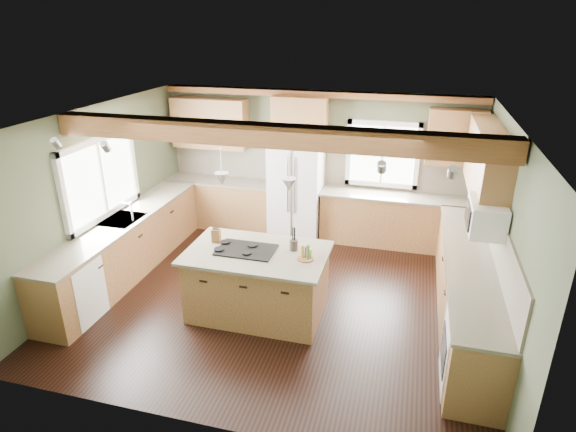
# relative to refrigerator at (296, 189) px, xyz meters

# --- Properties ---
(floor) EXTENTS (5.60, 5.60, 0.00)m
(floor) POSITION_rel_refrigerator_xyz_m (0.30, -2.12, -0.90)
(floor) COLOR black
(floor) RESTS_ON ground
(ceiling) EXTENTS (5.60, 5.60, 0.00)m
(ceiling) POSITION_rel_refrigerator_xyz_m (0.30, -2.12, 1.70)
(ceiling) COLOR silver
(ceiling) RESTS_ON wall_back
(wall_back) EXTENTS (5.60, 0.00, 5.60)m
(wall_back) POSITION_rel_refrigerator_xyz_m (0.30, 0.38, 0.40)
(wall_back) COLOR #4A553C
(wall_back) RESTS_ON ground
(wall_left) EXTENTS (0.00, 5.00, 5.00)m
(wall_left) POSITION_rel_refrigerator_xyz_m (-2.50, -2.12, 0.40)
(wall_left) COLOR #4A553C
(wall_left) RESTS_ON ground
(wall_right) EXTENTS (0.00, 5.00, 5.00)m
(wall_right) POSITION_rel_refrigerator_xyz_m (3.10, -2.12, 0.40)
(wall_right) COLOR #4A553C
(wall_right) RESTS_ON ground
(ceiling_beam) EXTENTS (5.55, 0.26, 0.26)m
(ceiling_beam) POSITION_rel_refrigerator_xyz_m (0.30, -2.59, 1.57)
(ceiling_beam) COLOR #593119
(ceiling_beam) RESTS_ON ceiling
(soffit_trim) EXTENTS (5.55, 0.20, 0.10)m
(soffit_trim) POSITION_rel_refrigerator_xyz_m (0.30, 0.28, 1.64)
(soffit_trim) COLOR #593119
(soffit_trim) RESTS_ON ceiling
(backsplash_back) EXTENTS (5.58, 0.03, 0.58)m
(backsplash_back) POSITION_rel_refrigerator_xyz_m (0.30, 0.36, 0.31)
(backsplash_back) COLOR brown
(backsplash_back) RESTS_ON wall_back
(backsplash_right) EXTENTS (0.03, 3.70, 0.58)m
(backsplash_right) POSITION_rel_refrigerator_xyz_m (3.08, -2.07, 0.31)
(backsplash_right) COLOR brown
(backsplash_right) RESTS_ON wall_right
(base_cab_back_left) EXTENTS (2.02, 0.60, 0.88)m
(base_cab_back_left) POSITION_rel_refrigerator_xyz_m (-1.49, 0.08, -0.46)
(base_cab_back_left) COLOR brown
(base_cab_back_left) RESTS_ON floor
(counter_back_left) EXTENTS (2.06, 0.64, 0.04)m
(counter_back_left) POSITION_rel_refrigerator_xyz_m (-1.49, 0.08, 0.00)
(counter_back_left) COLOR #453D32
(counter_back_left) RESTS_ON base_cab_back_left
(base_cab_back_right) EXTENTS (2.62, 0.60, 0.88)m
(base_cab_back_right) POSITION_rel_refrigerator_xyz_m (1.79, 0.08, -0.46)
(base_cab_back_right) COLOR brown
(base_cab_back_right) RESTS_ON floor
(counter_back_right) EXTENTS (2.66, 0.64, 0.04)m
(counter_back_right) POSITION_rel_refrigerator_xyz_m (1.79, 0.08, 0.00)
(counter_back_right) COLOR #453D32
(counter_back_right) RESTS_ON base_cab_back_right
(base_cab_left) EXTENTS (0.60, 3.70, 0.88)m
(base_cab_left) POSITION_rel_refrigerator_xyz_m (-2.20, -2.07, -0.46)
(base_cab_left) COLOR brown
(base_cab_left) RESTS_ON floor
(counter_left) EXTENTS (0.64, 3.74, 0.04)m
(counter_left) POSITION_rel_refrigerator_xyz_m (-2.20, -2.07, 0.00)
(counter_left) COLOR #453D32
(counter_left) RESTS_ON base_cab_left
(base_cab_right) EXTENTS (0.60, 3.70, 0.88)m
(base_cab_right) POSITION_rel_refrigerator_xyz_m (2.80, -2.07, -0.46)
(base_cab_right) COLOR brown
(base_cab_right) RESTS_ON floor
(counter_right) EXTENTS (0.64, 3.74, 0.04)m
(counter_right) POSITION_rel_refrigerator_xyz_m (2.80, -2.07, 0.00)
(counter_right) COLOR #453D32
(counter_right) RESTS_ON base_cab_right
(upper_cab_back_left) EXTENTS (1.40, 0.35, 0.90)m
(upper_cab_back_left) POSITION_rel_refrigerator_xyz_m (-1.69, 0.21, 1.05)
(upper_cab_back_left) COLOR brown
(upper_cab_back_left) RESTS_ON wall_back
(upper_cab_over_fridge) EXTENTS (0.96, 0.35, 0.70)m
(upper_cab_over_fridge) POSITION_rel_refrigerator_xyz_m (-0.00, 0.21, 1.25)
(upper_cab_over_fridge) COLOR brown
(upper_cab_over_fridge) RESTS_ON wall_back
(upper_cab_right) EXTENTS (0.35, 2.20, 0.90)m
(upper_cab_right) POSITION_rel_refrigerator_xyz_m (2.92, -1.22, 1.05)
(upper_cab_right) COLOR brown
(upper_cab_right) RESTS_ON wall_right
(upper_cab_back_corner) EXTENTS (0.90, 0.35, 0.90)m
(upper_cab_back_corner) POSITION_rel_refrigerator_xyz_m (2.60, 0.21, 1.05)
(upper_cab_back_corner) COLOR brown
(upper_cab_back_corner) RESTS_ON wall_back
(window_left) EXTENTS (0.04, 1.60, 1.05)m
(window_left) POSITION_rel_refrigerator_xyz_m (-2.48, -2.07, 0.65)
(window_left) COLOR white
(window_left) RESTS_ON wall_left
(window_back) EXTENTS (1.10, 0.04, 1.00)m
(window_back) POSITION_rel_refrigerator_xyz_m (1.45, 0.36, 0.65)
(window_back) COLOR white
(window_back) RESTS_ON wall_back
(sink) EXTENTS (0.50, 0.65, 0.03)m
(sink) POSITION_rel_refrigerator_xyz_m (-2.20, -2.07, 0.01)
(sink) COLOR #262628
(sink) RESTS_ON counter_left
(faucet) EXTENTS (0.02, 0.02, 0.28)m
(faucet) POSITION_rel_refrigerator_xyz_m (-2.02, -2.07, 0.15)
(faucet) COLOR #B2B2B7
(faucet) RESTS_ON sink
(dishwasher) EXTENTS (0.60, 0.60, 0.84)m
(dishwasher) POSITION_rel_refrigerator_xyz_m (-2.19, -3.37, -0.47)
(dishwasher) COLOR white
(dishwasher) RESTS_ON floor
(oven) EXTENTS (0.60, 0.72, 0.84)m
(oven) POSITION_rel_refrigerator_xyz_m (2.79, -3.37, -0.47)
(oven) COLOR white
(oven) RESTS_ON floor
(microwave) EXTENTS (0.40, 0.70, 0.38)m
(microwave) POSITION_rel_refrigerator_xyz_m (2.88, -2.17, 0.65)
(microwave) COLOR white
(microwave) RESTS_ON wall_right
(pendant_left) EXTENTS (0.18, 0.18, 0.16)m
(pendant_left) POSITION_rel_refrigerator_xyz_m (-0.32, -2.59, 0.98)
(pendant_left) COLOR #B2B2B7
(pendant_left) RESTS_ON ceiling
(pendant_right) EXTENTS (0.18, 0.18, 0.16)m
(pendant_right) POSITION_rel_refrigerator_xyz_m (0.55, -2.59, 0.98)
(pendant_right) COLOR #B2B2B7
(pendant_right) RESTS_ON ceiling
(refrigerator) EXTENTS (0.90, 0.74, 1.80)m
(refrigerator) POSITION_rel_refrigerator_xyz_m (0.00, 0.00, 0.00)
(refrigerator) COLOR silver
(refrigerator) RESTS_ON floor
(island) EXTENTS (1.74, 1.06, 0.88)m
(island) POSITION_rel_refrigerator_xyz_m (0.11, -2.59, -0.46)
(island) COLOR brown
(island) RESTS_ON floor
(island_top) EXTENTS (1.85, 1.18, 0.04)m
(island_top) POSITION_rel_refrigerator_xyz_m (0.11, -2.59, 0.00)
(island_top) COLOR #453D32
(island_top) RESTS_ON island
(cooktop) EXTENTS (0.75, 0.50, 0.02)m
(cooktop) POSITION_rel_refrigerator_xyz_m (-0.03, -2.59, 0.03)
(cooktop) COLOR black
(cooktop) RESTS_ON island_top
(knife_block) EXTENTS (0.11, 0.09, 0.18)m
(knife_block) POSITION_rel_refrigerator_xyz_m (-0.51, -2.45, 0.11)
(knife_block) COLOR brown
(knife_block) RESTS_ON island_top
(utensil_crock) EXTENTS (0.12, 0.12, 0.14)m
(utensil_crock) POSITION_rel_refrigerator_xyz_m (0.56, -2.41, 0.09)
(utensil_crock) COLOR #49423A
(utensil_crock) RESTS_ON island_top
(bottle_tray) EXTENTS (0.26, 0.26, 0.20)m
(bottle_tray) POSITION_rel_refrigerator_xyz_m (0.77, -2.62, 0.12)
(bottle_tray) COLOR brown
(bottle_tray) RESTS_ON island_top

